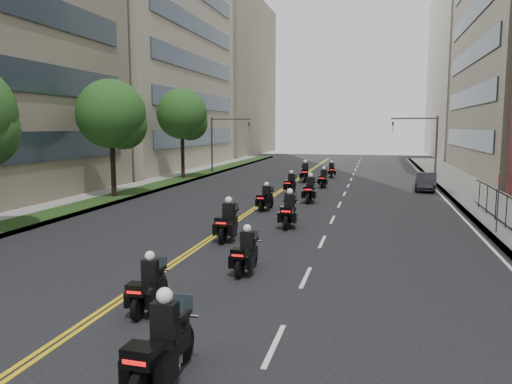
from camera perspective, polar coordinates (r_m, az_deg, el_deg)
sidewalk_right at (r=31.13m, az=25.90°, el=-1.76°), size 4.00×90.00×0.15m
sidewalk_left at (r=34.90m, az=-16.23°, el=-0.38°), size 4.00×90.00×0.15m
grass_strip at (r=34.50m, az=-15.08°, el=-0.27°), size 2.00×90.00×0.04m
building_right_far at (r=85.02m, az=25.02°, el=12.43°), size 15.00×28.00×26.00m
building_left_mid at (r=60.84m, az=-14.22°, el=18.96°), size 16.11×28.00×34.00m
building_left_far at (r=87.76m, az=-4.83°, el=12.91°), size 16.00×28.00×26.00m
street_trees at (r=28.67m, az=-21.29°, el=7.90°), size 4.40×38.40×7.98m
traffic_signal_right at (r=47.24m, az=18.79°, el=5.91°), size 4.09×0.20×5.60m
traffic_signal_left at (r=49.29m, az=-4.01°, el=6.34°), size 4.09×0.20×5.60m
motorcycle_1 at (r=9.59m, az=-10.69°, el=-17.10°), size 0.58×2.43×1.79m
motorcycle_2 at (r=13.19m, az=-12.16°, el=-10.65°), size 0.49×2.08×1.54m
motorcycle_3 at (r=16.15m, az=-1.15°, el=-7.08°), size 0.52×2.11×1.56m
motorcycle_4 at (r=20.70m, az=-3.24°, el=-3.56°), size 0.56×2.44×1.80m
motorcycle_5 at (r=23.39m, az=3.81°, el=-2.28°), size 0.56×2.44×1.80m
motorcycle_6 at (r=28.03m, az=1.12°, el=-0.81°), size 0.65×2.15×1.59m
motorcycle_7 at (r=31.13m, az=6.20°, el=0.16°), size 0.57×2.48×1.83m
motorcycle_8 at (r=35.29m, az=4.01°, el=0.90°), size 0.60×2.18×1.61m
motorcycle_9 at (r=38.80m, az=7.71°, el=1.46°), size 0.52×2.21×1.63m
motorcycle_10 at (r=42.44m, az=5.63°, el=2.14°), size 0.70×2.55×1.88m
motorcycle_11 at (r=46.50m, az=8.62°, el=2.41°), size 0.64×2.14×1.58m
parked_sedan at (r=38.65m, az=18.88°, el=1.11°), size 1.88×4.09×1.30m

